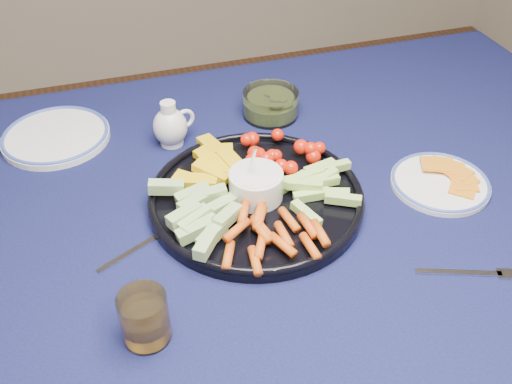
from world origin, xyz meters
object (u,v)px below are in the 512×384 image
object	(u,v)px
side_plate_extra	(56,136)
creamer_pitcher	(171,126)
cheese_plate	(440,181)
dining_table	(262,233)
juice_tumbler	(145,320)
crudite_platter	(255,195)
pickle_bowl	(271,105)

from	to	relation	value
side_plate_extra	creamer_pitcher	bearing A→B (deg)	-20.53
cheese_plate	side_plate_extra	bearing A→B (deg)	151.18
creamer_pitcher	cheese_plate	distance (m)	0.55
dining_table	juice_tumbler	distance (m)	0.37
crudite_platter	juice_tumbler	bearing A→B (deg)	-135.50
creamer_pitcher	side_plate_extra	distance (m)	0.25
dining_table	side_plate_extra	size ratio (longest dim) A/B	7.35
pickle_bowl	juice_tumbler	bearing A→B (deg)	-125.06
cheese_plate	juice_tumbler	world-z (taller)	juice_tumbler
dining_table	crudite_platter	distance (m)	0.11
dining_table	cheese_plate	distance (m)	0.36
pickle_bowl	side_plate_extra	distance (m)	0.47
creamer_pitcher	dining_table	bearing A→B (deg)	-61.82
pickle_bowl	dining_table	bearing A→B (deg)	-111.44
cheese_plate	juice_tumbler	bearing A→B (deg)	-163.30
side_plate_extra	juice_tumbler	bearing A→B (deg)	-79.42
cheese_plate	dining_table	bearing A→B (deg)	169.51
crudite_platter	juice_tumbler	distance (m)	0.33
crudite_platter	pickle_bowl	bearing A→B (deg)	66.04
creamer_pitcher	cheese_plate	xyz separation A→B (m)	(0.47, -0.30, -0.03)
side_plate_extra	cheese_plate	bearing A→B (deg)	-28.82
creamer_pitcher	side_plate_extra	world-z (taller)	creamer_pitcher
creamer_pitcher	side_plate_extra	size ratio (longest dim) A/B	0.44
creamer_pitcher	cheese_plate	world-z (taller)	creamer_pitcher
crudite_platter	side_plate_extra	size ratio (longest dim) A/B	1.75
crudite_platter	cheese_plate	distance (m)	0.36
dining_table	crudite_platter	bearing A→B (deg)	-155.61
cheese_plate	side_plate_extra	world-z (taller)	cheese_plate
dining_table	cheese_plate	bearing A→B (deg)	-10.49
side_plate_extra	pickle_bowl	bearing A→B (deg)	-5.42
crudite_platter	creamer_pitcher	bearing A→B (deg)	113.93
dining_table	side_plate_extra	xyz separation A→B (m)	(-0.36, 0.32, 0.10)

